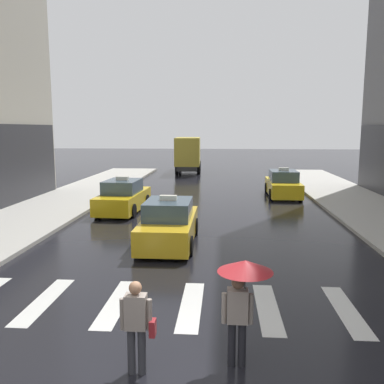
{
  "coord_description": "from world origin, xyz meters",
  "views": [
    {
      "loc": [
        0.71,
        -6.19,
        4.15
      ],
      "look_at": [
        -0.35,
        8.0,
        1.96
      ],
      "focal_mm": 38.36,
      "sensor_mm": 36.0,
      "label": 1
    }
  ],
  "objects_px": {
    "pedestrian_with_handbag": "(137,322)",
    "box_truck": "(188,153)",
    "taxi_lead": "(169,224)",
    "taxi_second": "(123,197)",
    "pedestrian_with_umbrella": "(242,284)",
    "taxi_third": "(283,185)"
  },
  "relations": [
    {
      "from": "pedestrian_with_umbrella",
      "to": "box_truck",
      "type": "bearing_deg",
      "value": 96.45
    },
    {
      "from": "taxi_third",
      "to": "pedestrian_with_umbrella",
      "type": "distance_m",
      "value": 19.02
    },
    {
      "from": "taxi_second",
      "to": "box_truck",
      "type": "distance_m",
      "value": 19.02
    },
    {
      "from": "taxi_lead",
      "to": "pedestrian_with_handbag",
      "type": "bearing_deg",
      "value": -86.32
    },
    {
      "from": "taxi_lead",
      "to": "pedestrian_with_handbag",
      "type": "xyz_separation_m",
      "value": [
        0.52,
        -8.02,
        0.21
      ]
    },
    {
      "from": "box_truck",
      "to": "pedestrian_with_handbag",
      "type": "xyz_separation_m",
      "value": [
        1.87,
        -32.59,
        -0.92
      ]
    },
    {
      "from": "pedestrian_with_handbag",
      "to": "taxi_lead",
      "type": "bearing_deg",
      "value": 93.68
    },
    {
      "from": "taxi_lead",
      "to": "box_truck",
      "type": "height_order",
      "value": "box_truck"
    },
    {
      "from": "taxi_lead",
      "to": "taxi_second",
      "type": "relative_size",
      "value": 0.98
    },
    {
      "from": "taxi_lead",
      "to": "taxi_third",
      "type": "relative_size",
      "value": 1.0
    },
    {
      "from": "taxi_lead",
      "to": "pedestrian_with_umbrella",
      "type": "xyz_separation_m",
      "value": [
        2.29,
        -7.66,
        0.79
      ]
    },
    {
      "from": "taxi_third",
      "to": "taxi_second",
      "type": "bearing_deg",
      "value": -148.31
    },
    {
      "from": "taxi_third",
      "to": "pedestrian_with_handbag",
      "type": "bearing_deg",
      "value": -105.11
    },
    {
      "from": "taxi_second",
      "to": "pedestrian_with_handbag",
      "type": "height_order",
      "value": "taxi_second"
    },
    {
      "from": "taxi_third",
      "to": "taxi_lead",
      "type": "bearing_deg",
      "value": -117.14
    },
    {
      "from": "taxi_lead",
      "to": "pedestrian_with_umbrella",
      "type": "relative_size",
      "value": 2.34
    },
    {
      "from": "taxi_second",
      "to": "pedestrian_with_umbrella",
      "type": "relative_size",
      "value": 2.38
    },
    {
      "from": "taxi_third",
      "to": "pedestrian_with_handbag",
      "type": "relative_size",
      "value": 2.76
    },
    {
      "from": "box_truck",
      "to": "pedestrian_with_handbag",
      "type": "distance_m",
      "value": 32.66
    },
    {
      "from": "pedestrian_with_handbag",
      "to": "box_truck",
      "type": "bearing_deg",
      "value": 93.29
    },
    {
      "from": "taxi_lead",
      "to": "pedestrian_with_handbag",
      "type": "height_order",
      "value": "taxi_lead"
    },
    {
      "from": "box_truck",
      "to": "pedestrian_with_handbag",
      "type": "bearing_deg",
      "value": -86.71
    }
  ]
}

